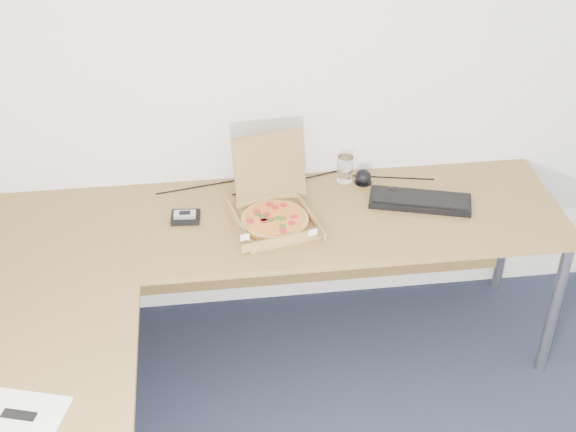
{
  "coord_description": "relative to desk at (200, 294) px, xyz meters",
  "views": [
    {
      "loc": [
        -0.78,
        -1.36,
        2.64
      ],
      "look_at": [
        -0.45,
        1.28,
        0.82
      ],
      "focal_mm": 49.4,
      "sensor_mm": 36.0,
      "label": 1
    }
  ],
  "objects": [
    {
      "name": "keyboard",
      "position": [
        0.97,
        0.46,
        0.04
      ],
      "size": [
        0.46,
        0.27,
        0.03
      ],
      "primitive_type": "cube",
      "rotation": [
        0.0,
        0.0,
        -0.29
      ],
      "color": "black",
      "rests_on": "desk"
    },
    {
      "name": "mouse",
      "position": [
        0.87,
        0.54,
        0.05
      ],
      "size": [
        0.12,
        0.1,
        0.04
      ],
      "primitive_type": "ellipsoid",
      "rotation": [
        0.0,
        0.0,
        -0.31
      ],
      "color": "black",
      "rests_on": "desk"
    },
    {
      "name": "drinking_glass",
      "position": [
        0.68,
        0.69,
        0.09
      ],
      "size": [
        0.07,
        0.07,
        0.12
      ],
      "primitive_type": "cylinder",
      "color": "white",
      "rests_on": "desk"
    },
    {
      "name": "cable_bundle",
      "position": [
        0.43,
        0.71,
        0.03
      ],
      "size": [
        0.61,
        0.13,
        0.01
      ],
      "primitive_type": null,
      "rotation": [
        0.0,
        0.0,
        0.14
      ],
      "color": "black",
      "rests_on": "desk"
    },
    {
      "name": "room_shell",
      "position": [
        0.82,
        -0.97,
        0.55
      ],
      "size": [
        3.5,
        3.5,
        2.5
      ],
      "primitive_type": null,
      "color": "silver",
      "rests_on": "ground"
    },
    {
      "name": "desk",
      "position": [
        0.0,
        0.0,
        0.0
      ],
      "size": [
        2.5,
        2.2,
        0.73
      ],
      "color": "olive",
      "rests_on": "ground"
    },
    {
      "name": "wallet",
      "position": [
        -0.04,
        0.47,
        0.04
      ],
      "size": [
        0.13,
        0.11,
        0.02
      ],
      "primitive_type": "cube",
      "rotation": [
        0.0,
        0.0,
        -0.09
      ],
      "color": "black",
      "rests_on": "desk"
    },
    {
      "name": "dome_speaker",
      "position": [
        0.76,
        0.66,
        0.06
      ],
      "size": [
        0.08,
        0.08,
        0.07
      ],
      "primitive_type": "ellipsoid",
      "color": "black",
      "rests_on": "desk"
    },
    {
      "name": "pizza_box",
      "position": [
        0.33,
        0.4,
        0.07
      ],
      "size": [
        0.32,
        0.37,
        0.32
      ],
      "rotation": [
        0.0,
        0.0,
        0.23
      ],
      "color": "#A07941",
      "rests_on": "desk"
    },
    {
      "name": "paper_sheet",
      "position": [
        -0.58,
        -0.55,
        0.03
      ],
      "size": [
        0.33,
        0.27,
        0.0
      ],
      "primitive_type": "cube",
      "rotation": [
        0.0,
        0.0,
        -0.3
      ],
      "color": "white",
      "rests_on": "desk"
    },
    {
      "name": "phone",
      "position": [
        -0.05,
        0.46,
        0.06
      ],
      "size": [
        0.09,
        0.05,
        0.02
      ],
      "primitive_type": "cube",
      "rotation": [
        0.0,
        0.0,
        -0.06
      ],
      "color": "#B2B5BA",
      "rests_on": "wallet"
    }
  ]
}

